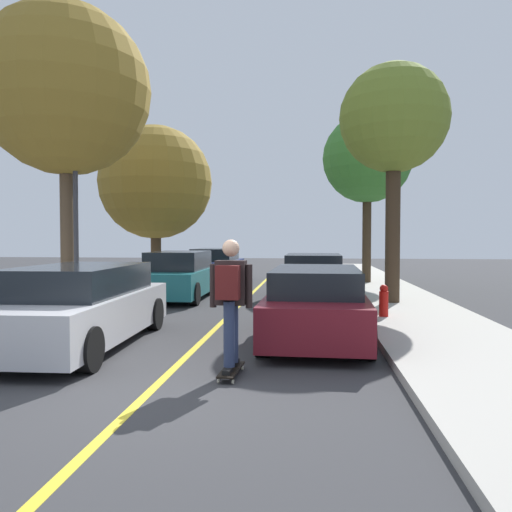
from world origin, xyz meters
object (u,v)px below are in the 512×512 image
object	(u,v)px
parked_car_left_far	(216,266)
street_tree_left_near	(155,183)
parked_car_left_nearest	(78,306)
street_tree_right_near	(367,159)
street_tree_left_nearest	(65,91)
parked_car_right_near	(313,277)
parked_car_right_nearest	(316,304)
parked_car_left_near	(179,276)
skateboard	(231,370)
street_tree_right_nearest	(394,121)
fire_hydrant	(384,301)
streetlamp	(75,186)
skateboarder	(230,296)

from	to	relation	value
parked_car_left_far	street_tree_left_near	bearing A→B (deg)	-142.35
parked_car_left_nearest	street_tree_right_near	distance (m)	13.78
street_tree_left_nearest	street_tree_right_near	distance (m)	11.38
parked_car_left_nearest	parked_car_right_near	bearing A→B (deg)	60.54
street_tree_left_nearest	parked_car_right_nearest	bearing A→B (deg)	-24.42
parked_car_left_near	skateboard	world-z (taller)	parked_car_left_near
street_tree_right_near	street_tree_right_nearest	bearing A→B (deg)	-90.00
parked_car_left_near	skateboard	distance (m)	8.80
parked_car_left_far	skateboard	bearing A→B (deg)	-78.47
parked_car_right_near	fire_hydrant	distance (m)	4.51
parked_car_right_near	street_tree_left_nearest	bearing A→B (deg)	-150.82
fire_hydrant	parked_car_left_near	bearing A→B (deg)	146.26
street_tree_left_near	parked_car_left_near	bearing A→B (deg)	-64.42
parked_car_left_far	street_tree_right_nearest	distance (m)	10.36
parked_car_right_nearest	street_tree_right_nearest	size ratio (longest dim) A/B	0.68
skateboard	parked_car_right_near	bearing A→B (deg)	82.48
street_tree_right_near	streetlamp	size ratio (longest dim) A/B	1.26
parked_car_left_far	parked_car_right_near	size ratio (longest dim) A/B	1.12
street_tree_left_near	streetlamp	world-z (taller)	street_tree_left_near
parked_car_right_nearest	fire_hydrant	distance (m)	2.49
parked_car_left_nearest	street_tree_right_near	world-z (taller)	street_tree_right_near
parked_car_right_nearest	street_tree_left_near	bearing A→B (deg)	121.46
street_tree_right_nearest	street_tree_right_near	world-z (taller)	street_tree_right_near
parked_car_left_nearest	street_tree_left_near	xyz separation A→B (m)	(-2.09, 11.04, 3.34)
street_tree_right_nearest	parked_car_right_near	bearing A→B (deg)	140.56
parked_car_left_nearest	streetlamp	world-z (taller)	streetlamp
parked_car_left_nearest	street_tree_left_near	world-z (taller)	street_tree_left_near
parked_car_left_far	skateboard	size ratio (longest dim) A/B	5.53
parked_car_right_nearest	streetlamp	bearing A→B (deg)	156.12
parked_car_left_near	street_tree_left_nearest	xyz separation A→B (m)	(-2.09, -2.91, 4.80)
street_tree_right_nearest	streetlamp	size ratio (longest dim) A/B	1.22
parked_car_left_nearest	parked_car_right_nearest	xyz separation A→B (m)	(4.07, 0.98, -0.03)
parked_car_right_nearest	street_tree_right_nearest	xyz separation A→B (m)	(2.09, 4.52, 4.30)
street_tree_right_near	streetlamp	distance (m)	11.41
street_tree_left_near	street_tree_right_nearest	bearing A→B (deg)	-33.93
parked_car_right_near	street_tree_left_nearest	size ratio (longest dim) A/B	0.56
parked_car_right_near	streetlamp	distance (m)	7.30
streetlamp	parked_car_left_nearest	bearing A→B (deg)	-63.79
street_tree_left_nearest	skateboard	world-z (taller)	street_tree_left_nearest
parked_car_left_near	parked_car_right_near	size ratio (longest dim) A/B	1.02
parked_car_left_nearest	fire_hydrant	xyz separation A→B (m)	(5.57, 2.96, -0.20)
parked_car_left_far	street_tree_left_near	distance (m)	4.25
fire_hydrant	parked_car_left_nearest	bearing A→B (deg)	-152.03
parked_car_right_nearest	skateboarder	world-z (taller)	skateboarder
streetlamp	skateboarder	size ratio (longest dim) A/B	2.98
parked_car_left_nearest	skateboard	bearing A→B (deg)	-28.82
parked_car_left_far	skateboard	distance (m)	14.56
parked_car_left_far	parked_car_right_near	xyz separation A→B (m)	(4.07, -5.44, -0.02)
parked_car_left_near	parked_car_left_far	bearing A→B (deg)	90.00
parked_car_left_nearest	parked_car_left_near	xyz separation A→B (m)	(0.00, 6.68, 0.02)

